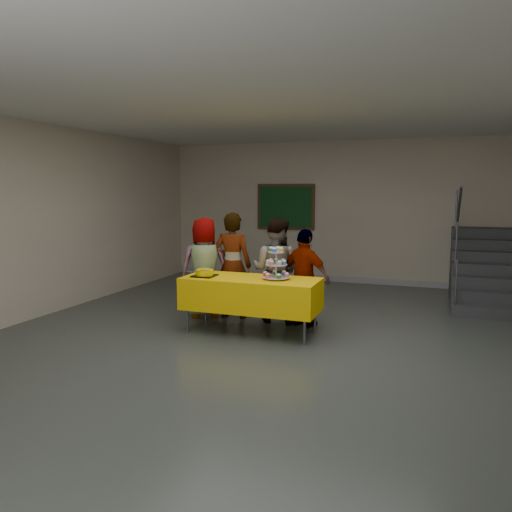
{
  "coord_description": "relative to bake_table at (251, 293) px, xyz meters",
  "views": [
    {
      "loc": [
        1.8,
        -5.59,
        1.97
      ],
      "look_at": [
        -0.59,
        0.93,
        1.05
      ],
      "focal_mm": 35.0,
      "sensor_mm": 36.0,
      "label": 1
    }
  ],
  "objects": [
    {
      "name": "schoolchild_d",
      "position": [
        0.62,
        0.56,
        0.15
      ],
      "size": [
        0.9,
        0.63,
        1.42
      ],
      "primitive_type": "imported",
      "rotation": [
        0.0,
        0.0,
        2.77
      ],
      "color": "slate",
      "rests_on": "ground"
    },
    {
      "name": "schoolchild_b",
      "position": [
        -0.57,
        0.7,
        0.26
      ],
      "size": [
        0.63,
        0.44,
        1.64
      ],
      "primitive_type": "imported",
      "rotation": [
        0.0,
        0.0,
        3.23
      ],
      "color": "slate",
      "rests_on": "ground"
    },
    {
      "name": "cupcake_stand",
      "position": [
        0.35,
        0.03,
        0.39
      ],
      "size": [
        0.38,
        0.38,
        0.44
      ],
      "color": "silver",
      "rests_on": "bake_table"
    },
    {
      "name": "noticeboard",
      "position": [
        -0.78,
        4.24,
        1.04
      ],
      "size": [
        1.3,
        0.05,
        1.0
      ],
      "color": "#472B16",
      "rests_on": "ground"
    },
    {
      "name": "room_shell",
      "position": [
        0.59,
        -0.71,
        1.57
      ],
      "size": [
        10.0,
        10.04,
        3.02
      ],
      "color": "#4C514C",
      "rests_on": "ground"
    },
    {
      "name": "schoolchild_a",
      "position": [
        -1.0,
        0.6,
        0.22
      ],
      "size": [
        0.9,
        0.76,
        1.56
      ],
      "primitive_type": "imported",
      "rotation": [
        0.0,
        0.0,
        3.56
      ],
      "color": "#5D5C66",
      "rests_on": "ground"
    },
    {
      "name": "schoolchild_c",
      "position": [
        0.14,
        0.68,
        0.23
      ],
      "size": [
        0.81,
        0.65,
        1.57
      ],
      "primitive_type": "imported",
      "rotation": [
        0.0,
        0.0,
        3.06
      ],
      "color": "slate",
      "rests_on": "ground"
    },
    {
      "name": "bake_table",
      "position": [
        0.0,
        0.0,
        0.0
      ],
      "size": [
        1.88,
        0.78,
        0.77
      ],
      "color": "#595960",
      "rests_on": "ground"
    },
    {
      "name": "staircase",
      "position": [
        3.29,
        3.4,
        -0.07
      ],
      "size": [
        1.3,
        2.4,
        2.04
      ],
      "color": "#424447",
      "rests_on": "ground"
    },
    {
      "name": "bear_cake",
      "position": [
        -0.66,
        -0.1,
        0.27
      ],
      "size": [
        0.32,
        0.36,
        0.12
      ],
      "color": "black",
      "rests_on": "bake_table"
    }
  ]
}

